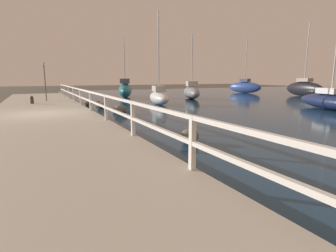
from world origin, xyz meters
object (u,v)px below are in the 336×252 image
(sailboat_blue, at_px, (245,87))
(sailboat_teal, at_px, (125,89))
(mooring_bollard, at_px, (32,100))
(sailboat_gray, at_px, (192,92))
(sailboat_navy, at_px, (331,100))
(dock_lamp, at_px, (44,73))
(sailboat_black, at_px, (304,88))
(sailboat_white, at_px, (159,97))

(sailboat_blue, xyz_separation_m, sailboat_teal, (-16.87, -0.59, 0.01))
(mooring_bollard, relative_size, sailboat_gray, 0.08)
(mooring_bollard, bearing_deg, sailboat_blue, 17.10)
(sailboat_teal, bearing_deg, sailboat_navy, -43.24)
(mooring_bollard, height_order, sailboat_gray, sailboat_gray)
(dock_lamp, distance_m, sailboat_blue, 25.36)
(sailboat_black, height_order, sailboat_teal, sailboat_black)
(sailboat_white, height_order, sailboat_black, sailboat_black)
(sailboat_white, bearing_deg, mooring_bollard, -176.15)
(sailboat_gray, bearing_deg, mooring_bollard, -148.06)
(dock_lamp, bearing_deg, sailboat_teal, 35.45)
(dock_lamp, relative_size, sailboat_gray, 0.46)
(mooring_bollard, bearing_deg, sailboat_navy, -27.85)
(sailboat_gray, xyz_separation_m, sailboat_teal, (-5.25, 4.62, 0.14))
(mooring_bollard, bearing_deg, dock_lamp, 62.42)
(sailboat_gray, height_order, sailboat_teal, sailboat_gray)
(sailboat_white, height_order, sailboat_blue, sailboat_blue)
(dock_lamp, distance_m, sailboat_gray, 13.08)
(sailboat_gray, bearing_deg, sailboat_blue, 45.32)
(mooring_bollard, relative_size, dock_lamp, 0.18)
(sailboat_black, distance_m, sailboat_teal, 19.47)
(sailboat_black, height_order, sailboat_blue, sailboat_black)
(sailboat_teal, bearing_deg, sailboat_white, -70.60)
(sailboat_blue, bearing_deg, dock_lamp, -179.33)
(mooring_bollard, xyz_separation_m, sailboat_white, (8.64, -1.10, -0.00))
(sailboat_teal, bearing_deg, sailboat_gray, -22.05)
(dock_lamp, xyz_separation_m, sailboat_teal, (7.70, 5.48, -1.50))
(mooring_bollard, distance_m, sailboat_blue, 26.68)
(sailboat_black, relative_size, sailboat_gray, 1.26)
(sailboat_blue, bearing_deg, sailboat_black, -94.85)
(sailboat_white, height_order, sailboat_teal, sailboat_white)
(sailboat_blue, height_order, sailboat_navy, sailboat_navy)
(dock_lamp, relative_size, sailboat_navy, 0.35)
(sailboat_white, height_order, sailboat_gray, sailboat_white)
(sailboat_teal, bearing_deg, sailboat_black, -2.82)
(sailboat_white, relative_size, sailboat_blue, 0.94)
(sailboat_black, distance_m, sailboat_gray, 13.08)
(dock_lamp, bearing_deg, sailboat_white, -20.40)
(sailboat_black, xyz_separation_m, sailboat_navy, (-9.58, -8.94, -0.29))
(sailboat_gray, relative_size, sailboat_teal, 1.01)
(sailboat_blue, relative_size, sailboat_navy, 0.90)
(sailboat_black, xyz_separation_m, sailboat_gray, (-12.79, 2.72, -0.19))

